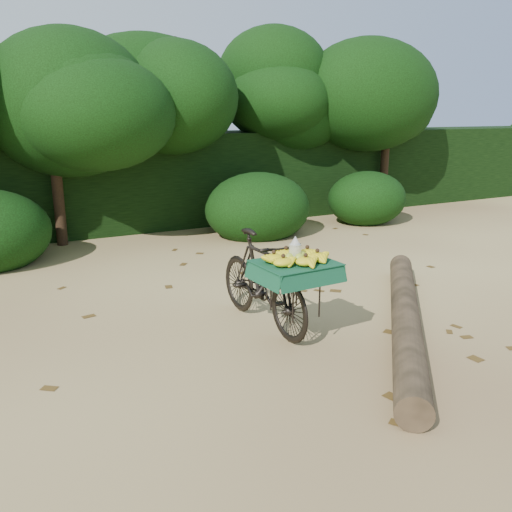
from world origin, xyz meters
TOP-DOWN VIEW (x-y plane):
  - ground at (0.00, 0.00)m, footprint 80.00×80.00m
  - vendor_bicycle at (-0.49, 0.40)m, footprint 0.75×1.75m
  - fallen_log at (0.80, -0.34)m, footprint 2.81×3.19m
  - hedge_backdrop at (0.00, 6.30)m, footprint 26.00×1.80m
  - tree_row at (-0.65, 5.50)m, footprint 14.50×2.00m
  - bush_clumps at (0.50, 4.30)m, footprint 8.80×1.70m
  - leaf_litter at (0.00, 0.65)m, footprint 7.00×7.30m

SIDE VIEW (x-z plane):
  - ground at x=0.00m, z-range 0.00..0.00m
  - leaf_litter at x=0.00m, z-range 0.00..0.01m
  - fallen_log at x=0.80m, z-range 0.00..0.29m
  - bush_clumps at x=0.50m, z-range 0.00..0.90m
  - vendor_bicycle at x=-0.49m, z-range 0.01..1.02m
  - hedge_backdrop at x=0.00m, z-range 0.00..1.80m
  - tree_row at x=-0.65m, z-range 0.00..4.00m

